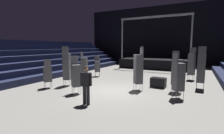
{
  "coord_description": "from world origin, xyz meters",
  "views": [
    {
      "loc": [
        4.25,
        -8.38,
        2.56
      ],
      "look_at": [
        0.01,
        -0.14,
        1.4
      ],
      "focal_mm": 26.47,
      "sensor_mm": 36.0,
      "label": 1
    }
  ],
  "objects_px": {
    "man_with_tie": "(86,83)",
    "equipment_road_case": "(158,83)",
    "chair_stack_rear_right": "(138,69)",
    "chair_stack_mid_centre": "(76,75)",
    "chair_stack_aisle_right": "(192,64)",
    "chair_stack_mid_left": "(201,68)",
    "chair_stack_mid_right": "(47,74)",
    "chair_stack_front_left": "(97,66)",
    "chair_stack_rear_centre": "(177,72)",
    "stage_riser": "(155,63)",
    "chair_stack_aisle_left": "(67,66)",
    "chair_stack_rear_left": "(178,76)",
    "chair_stack_front_right": "(84,65)"
  },
  "relations": [
    {
      "from": "chair_stack_rear_centre",
      "to": "chair_stack_aisle_right",
      "type": "distance_m",
      "value": 4.2
    },
    {
      "from": "man_with_tie",
      "to": "chair_stack_rear_right",
      "type": "height_order",
      "value": "chair_stack_rear_right"
    },
    {
      "from": "chair_stack_mid_left",
      "to": "chair_stack_mid_right",
      "type": "bearing_deg",
      "value": -150.83
    },
    {
      "from": "chair_stack_front_left",
      "to": "chair_stack_rear_centre",
      "type": "bearing_deg",
      "value": 124.49
    },
    {
      "from": "chair_stack_rear_right",
      "to": "stage_riser",
      "type": "bearing_deg",
      "value": -32.08
    },
    {
      "from": "chair_stack_aisle_left",
      "to": "chair_stack_aisle_right",
      "type": "height_order",
      "value": "chair_stack_aisle_left"
    },
    {
      "from": "chair_stack_rear_right",
      "to": "chair_stack_aisle_right",
      "type": "xyz_separation_m",
      "value": [
        2.65,
        4.73,
        -0.04
      ]
    },
    {
      "from": "chair_stack_front_right",
      "to": "chair_stack_rear_right",
      "type": "distance_m",
      "value": 5.15
    },
    {
      "from": "stage_riser",
      "to": "chair_stack_mid_right",
      "type": "distance_m",
      "value": 12.64
    },
    {
      "from": "stage_riser",
      "to": "chair_stack_aisle_left",
      "type": "height_order",
      "value": "stage_riser"
    },
    {
      "from": "chair_stack_mid_centre",
      "to": "chair_stack_aisle_right",
      "type": "xyz_separation_m",
      "value": [
        5.41,
        6.94,
        0.21
      ]
    },
    {
      "from": "chair_stack_aisle_left",
      "to": "chair_stack_rear_right",
      "type": "bearing_deg",
      "value": -10.23
    },
    {
      "from": "chair_stack_rear_left",
      "to": "chair_stack_rear_right",
      "type": "xyz_separation_m",
      "value": [
        -2.23,
        0.58,
        0.17
      ]
    },
    {
      "from": "chair_stack_front_right",
      "to": "chair_stack_rear_centre",
      "type": "xyz_separation_m",
      "value": [
        6.97,
        -0.87,
        0.08
      ]
    },
    {
      "from": "chair_stack_mid_left",
      "to": "chair_stack_aisle_left",
      "type": "height_order",
      "value": "same"
    },
    {
      "from": "chair_stack_front_right",
      "to": "chair_stack_aisle_left",
      "type": "height_order",
      "value": "chair_stack_aisle_left"
    },
    {
      "from": "chair_stack_front_right",
      "to": "chair_stack_mid_left",
      "type": "height_order",
      "value": "chair_stack_mid_left"
    },
    {
      "from": "chair_stack_aisle_left",
      "to": "chair_stack_aisle_right",
      "type": "distance_m",
      "value": 9.17
    },
    {
      "from": "chair_stack_front_right",
      "to": "chair_stack_aisle_right",
      "type": "distance_m",
      "value": 8.27
    },
    {
      "from": "chair_stack_aisle_left",
      "to": "equipment_road_case",
      "type": "distance_m",
      "value": 5.94
    },
    {
      "from": "chair_stack_front_left",
      "to": "chair_stack_rear_left",
      "type": "height_order",
      "value": "chair_stack_rear_left"
    },
    {
      "from": "chair_stack_mid_left",
      "to": "chair_stack_mid_centre",
      "type": "bearing_deg",
      "value": -141.61
    },
    {
      "from": "man_with_tie",
      "to": "chair_stack_aisle_left",
      "type": "xyz_separation_m",
      "value": [
        -3.24,
        2.36,
        0.31
      ]
    },
    {
      "from": "chair_stack_front_left",
      "to": "chair_stack_rear_right",
      "type": "bearing_deg",
      "value": 111.6
    },
    {
      "from": "stage_riser",
      "to": "chair_stack_aisle_left",
      "type": "relative_size",
      "value": 3.08
    },
    {
      "from": "equipment_road_case",
      "to": "stage_riser",
      "type": "bearing_deg",
      "value": 104.06
    },
    {
      "from": "chair_stack_front_left",
      "to": "equipment_road_case",
      "type": "bearing_deg",
      "value": 127.58
    },
    {
      "from": "stage_riser",
      "to": "chair_stack_rear_centre",
      "type": "distance_m",
      "value": 10.0
    },
    {
      "from": "chair_stack_mid_right",
      "to": "chair_stack_aisle_right",
      "type": "xyz_separation_m",
      "value": [
        7.77,
        6.77,
        0.34
      ]
    },
    {
      "from": "man_with_tie",
      "to": "chair_stack_rear_right",
      "type": "xyz_separation_m",
      "value": [
        1.26,
        3.36,
        0.31
      ]
    },
    {
      "from": "man_with_tie",
      "to": "chair_stack_mid_left",
      "type": "bearing_deg",
      "value": -136.21
    },
    {
      "from": "chair_stack_front_left",
      "to": "equipment_road_case",
      "type": "height_order",
      "value": "chair_stack_front_left"
    },
    {
      "from": "chair_stack_rear_right",
      "to": "equipment_road_case",
      "type": "distance_m",
      "value": 1.84
    },
    {
      "from": "chair_stack_aisle_left",
      "to": "chair_stack_rear_left",
      "type": "bearing_deg",
      "value": -19.21
    },
    {
      "from": "chair_stack_rear_left",
      "to": "chair_stack_aisle_right",
      "type": "height_order",
      "value": "chair_stack_aisle_right"
    },
    {
      "from": "chair_stack_rear_right",
      "to": "chair_stack_aisle_left",
      "type": "xyz_separation_m",
      "value": [
        -4.5,
        -1.0,
        0.0
      ]
    },
    {
      "from": "stage_riser",
      "to": "chair_stack_mid_left",
      "type": "distance_m",
      "value": 9.21
    },
    {
      "from": "chair_stack_aisle_left",
      "to": "equipment_road_case",
      "type": "bearing_deg",
      "value": 0.02
    },
    {
      "from": "chair_stack_mid_left",
      "to": "chair_stack_aisle_left",
      "type": "xyz_separation_m",
      "value": [
        -7.74,
        -3.01,
        0.0
      ]
    },
    {
      "from": "chair_stack_mid_right",
      "to": "chair_stack_mid_left",
      "type": "bearing_deg",
      "value": -33.46
    },
    {
      "from": "man_with_tie",
      "to": "chair_stack_rear_left",
      "type": "bearing_deg",
      "value": -147.66
    },
    {
      "from": "chair_stack_mid_right",
      "to": "equipment_road_case",
      "type": "relative_size",
      "value": 1.99
    },
    {
      "from": "chair_stack_rear_centre",
      "to": "chair_stack_aisle_left",
      "type": "relative_size",
      "value": 0.9
    },
    {
      "from": "man_with_tie",
      "to": "equipment_road_case",
      "type": "bearing_deg",
      "value": -121.27
    },
    {
      "from": "chair_stack_mid_right",
      "to": "equipment_road_case",
      "type": "height_order",
      "value": "chair_stack_mid_right"
    },
    {
      "from": "stage_riser",
      "to": "chair_stack_rear_right",
      "type": "xyz_separation_m",
      "value": [
        1.28,
        -10.0,
        0.63
      ]
    },
    {
      "from": "man_with_tie",
      "to": "chair_stack_aisle_right",
      "type": "bearing_deg",
      "value": -122.04
    },
    {
      "from": "chair_stack_front_right",
      "to": "chair_stack_rear_right",
      "type": "bearing_deg",
      "value": 59.56
    },
    {
      "from": "chair_stack_mid_centre",
      "to": "chair_stack_aisle_left",
      "type": "xyz_separation_m",
      "value": [
        -1.74,
        1.2,
        0.25
      ]
    },
    {
      "from": "chair_stack_front_left",
      "to": "chair_stack_mid_right",
      "type": "height_order",
      "value": "same"
    }
  ]
}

